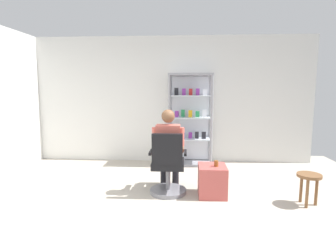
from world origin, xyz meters
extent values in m
plane|color=#B2A899|center=(0.00, 0.00, 0.00)|extent=(7.20, 7.20, 0.00)
cube|color=silver|center=(0.00, 3.00, 1.35)|extent=(6.00, 0.10, 2.70)
cylinder|color=gray|center=(-0.02, 2.50, 0.95)|extent=(0.05, 0.05, 1.90)
cylinder|color=gray|center=(0.82, 2.50, 0.95)|extent=(0.05, 0.05, 1.90)
cylinder|color=gray|center=(-0.02, 2.90, 0.95)|extent=(0.05, 0.05, 1.90)
cylinder|color=gray|center=(0.82, 2.90, 0.95)|extent=(0.05, 0.05, 1.90)
cube|color=gray|center=(0.40, 2.70, 1.88)|extent=(0.90, 0.45, 0.04)
cube|color=gray|center=(0.40, 2.70, 0.02)|extent=(0.90, 0.45, 0.04)
cube|color=silver|center=(0.40, 2.92, 0.95)|extent=(0.84, 0.02, 1.80)
cube|color=silver|center=(0.40, 2.70, 0.55)|extent=(0.82, 0.39, 0.02)
cube|color=#268C4C|center=(0.11, 2.67, 0.63)|extent=(0.08, 0.05, 0.15)
cube|color=#264CB2|center=(0.26, 2.65, 0.62)|extent=(0.08, 0.04, 0.13)
cube|color=purple|center=(0.41, 2.71, 0.62)|extent=(0.08, 0.05, 0.13)
cube|color=black|center=(0.54, 2.71, 0.63)|extent=(0.08, 0.06, 0.14)
cube|color=black|center=(0.68, 2.67, 0.63)|extent=(0.09, 0.03, 0.15)
cube|color=silver|center=(0.40, 2.70, 1.00)|extent=(0.82, 0.39, 0.02)
cube|color=purple|center=(0.12, 2.72, 1.07)|extent=(0.08, 0.06, 0.13)
cube|color=#268C4C|center=(0.25, 2.75, 1.08)|extent=(0.08, 0.04, 0.15)
cube|color=gold|center=(0.40, 2.70, 1.08)|extent=(0.08, 0.05, 0.14)
cube|color=#268C4C|center=(0.55, 2.75, 1.07)|extent=(0.08, 0.05, 0.12)
cube|color=silver|center=(0.69, 2.69, 1.08)|extent=(0.09, 0.05, 0.15)
cube|color=silver|center=(0.40, 2.70, 1.45)|extent=(0.82, 0.39, 0.02)
cube|color=black|center=(0.11, 2.71, 1.53)|extent=(0.08, 0.04, 0.15)
cube|color=purple|center=(0.27, 2.68, 1.53)|extent=(0.08, 0.05, 0.14)
cube|color=red|center=(0.40, 2.71, 1.53)|extent=(0.07, 0.05, 0.14)
cube|color=purple|center=(0.55, 2.73, 1.53)|extent=(0.08, 0.04, 0.14)
cube|color=silver|center=(0.70, 2.71, 1.52)|extent=(0.09, 0.05, 0.13)
cylinder|color=slate|center=(0.04, 1.08, 0.03)|extent=(0.56, 0.56, 0.06)
cylinder|color=slate|center=(0.04, 1.08, 0.24)|extent=(0.07, 0.07, 0.41)
cube|color=black|center=(0.04, 1.08, 0.46)|extent=(0.48, 0.48, 0.10)
cube|color=black|center=(0.04, 0.87, 0.73)|extent=(0.44, 0.08, 0.45)
cube|color=black|center=(0.30, 1.08, 0.64)|extent=(0.04, 0.30, 0.04)
cube|color=black|center=(-0.22, 1.08, 0.64)|extent=(0.04, 0.30, 0.04)
cylinder|color=black|center=(0.14, 1.28, 0.56)|extent=(0.14, 0.40, 0.14)
cylinder|color=black|center=(0.14, 1.48, 0.28)|extent=(0.11, 0.11, 0.56)
cylinder|color=black|center=(-0.06, 1.28, 0.56)|extent=(0.14, 0.40, 0.14)
cylinder|color=black|center=(-0.06, 1.48, 0.28)|extent=(0.11, 0.11, 0.56)
cube|color=#BF594C|center=(0.04, 1.08, 0.81)|extent=(0.36, 0.22, 0.50)
sphere|color=brown|center=(0.04, 1.08, 1.19)|extent=(0.20, 0.20, 0.20)
cylinder|color=#BF594C|center=(0.24, 1.08, 0.88)|extent=(0.09, 0.09, 0.28)
cylinder|color=brown|center=(0.24, 1.26, 0.66)|extent=(0.08, 0.30, 0.08)
cylinder|color=#BF594C|center=(-0.16, 1.08, 0.88)|extent=(0.09, 0.09, 0.28)
cylinder|color=brown|center=(-0.16, 1.26, 0.66)|extent=(0.08, 0.30, 0.08)
cube|color=#B24C47|center=(0.71, 1.03, 0.23)|extent=(0.41, 0.45, 0.46)
cylinder|color=brown|center=(0.76, 1.00, 0.50)|extent=(0.06, 0.06, 0.09)
cylinder|color=brown|center=(1.99, 0.76, 0.42)|extent=(0.32, 0.32, 0.04)
cylinder|color=brown|center=(2.10, 0.76, 0.20)|extent=(0.04, 0.04, 0.40)
cylinder|color=brown|center=(1.94, 0.86, 0.20)|extent=(0.04, 0.04, 0.40)
cylinder|color=brown|center=(1.94, 0.67, 0.20)|extent=(0.04, 0.04, 0.40)
camera|label=1|loc=(0.29, -2.92, 1.60)|focal=28.99mm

